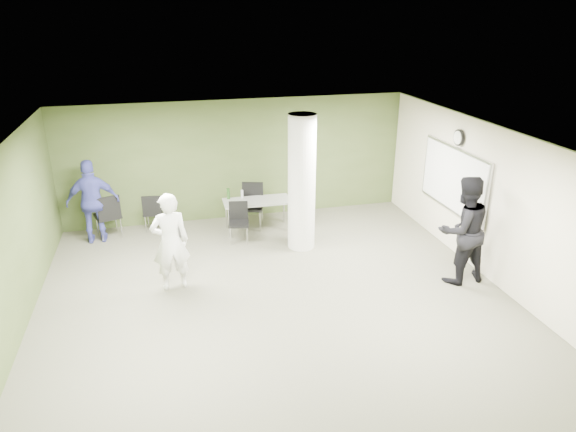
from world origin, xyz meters
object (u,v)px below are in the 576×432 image
object	(u,v)px
folding_table	(256,202)
chair_back_left	(108,213)
woman_white	(170,242)
man_blue	(93,202)
man_black	(463,230)

from	to	relation	value
folding_table	chair_back_left	size ratio (longest dim) A/B	1.50
woman_white	man_blue	xyz separation A→B (m)	(-1.50, 2.43, 0.01)
folding_table	chair_back_left	bearing A→B (deg)	175.18
chair_back_left	man_black	xyz separation A→B (m)	(6.32, -3.52, 0.42)
folding_table	man_blue	bearing A→B (deg)	177.22
folding_table	woman_white	xyz separation A→B (m)	(-1.93, -2.21, 0.24)
chair_back_left	man_blue	distance (m)	0.42
chair_back_left	woman_white	bearing A→B (deg)	97.17
man_black	man_blue	world-z (taller)	man_black
folding_table	man_blue	xyz separation A→B (m)	(-3.43, 0.22, 0.25)
man_blue	folding_table	bearing A→B (deg)	173.93
chair_back_left	man_blue	size ratio (longest dim) A/B	0.55
chair_back_left	folding_table	bearing A→B (deg)	155.30
woman_white	man_blue	size ratio (longest dim) A/B	0.99
man_black	folding_table	bearing A→B (deg)	-50.11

